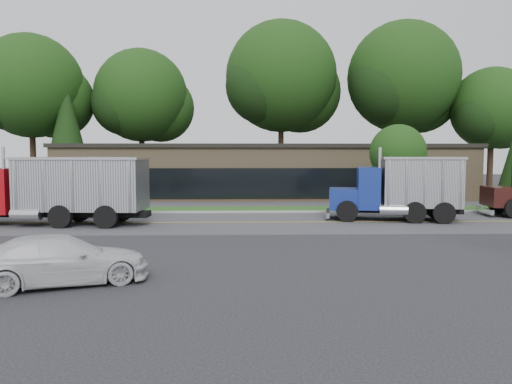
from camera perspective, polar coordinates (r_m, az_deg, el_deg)
ground at (r=16.89m, az=-1.95°, el=-7.70°), size 140.00×140.00×0.00m
road at (r=25.76m, az=-1.80°, el=-3.51°), size 60.00×8.00×0.02m
center_line at (r=25.76m, az=-1.80°, el=-3.51°), size 60.00×0.12×0.01m
curb at (r=29.93m, az=-1.77°, el=-2.41°), size 60.00×0.30×0.12m
grass_verge at (r=31.71m, az=-1.75°, el=-2.03°), size 60.00×3.40×0.03m
far_parking at (r=36.69m, az=-1.72°, el=-1.16°), size 60.00×7.00×0.02m
strip_mall at (r=42.58m, az=0.99°, el=2.31°), size 32.00×12.00×4.00m
tree_far_a at (r=52.92m, az=-24.11°, el=10.47°), size 10.43×9.82×14.88m
tree_far_b at (r=51.89m, az=-12.81°, el=10.20°), size 9.78×9.21×13.96m
tree_far_c at (r=51.33m, az=3.09°, el=12.42°), size 11.78×11.09×16.80m
tree_far_d at (r=52.66m, az=16.60°, el=11.89°), size 11.63×10.94×16.59m
tree_far_e at (r=53.47m, az=25.43°, el=8.23°), size 8.27×7.79×11.80m
evergreen_left at (r=49.28m, az=-20.77°, el=6.53°), size 4.51×4.51×10.25m
tree_verge at (r=33.09m, az=15.98°, el=4.04°), size 3.80×3.57×5.42m
dump_truck_red at (r=26.68m, az=-22.08°, el=0.36°), size 10.74×3.30×3.36m
dump_truck_blue at (r=27.54m, az=16.32°, el=0.58°), size 7.09×3.77×3.36m
rally_car at (r=14.62m, az=-21.35°, el=-7.22°), size 4.98×3.39×1.34m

